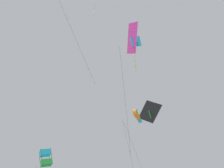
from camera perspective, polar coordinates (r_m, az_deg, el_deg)
name	(u,v)px	position (r m, az deg, el deg)	size (l,w,h in m)	color
kite_delta_low_drifter	(150,112)	(38.15, 5.56, -4.09)	(4.01, 3.68, 8.92)	black
kite_delta_mid_left	(133,39)	(28.73, 3.07, 6.51)	(2.89, 1.55, 9.27)	#DB2D93
kite_fish_upper_right	(136,115)	(35.76, 3.56, -4.46)	(2.25, 1.79, 6.34)	orange
kite_box_near_left	(46,158)	(34.18, -9.58, -10.54)	(1.51, 1.40, 7.39)	#1EB2C6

